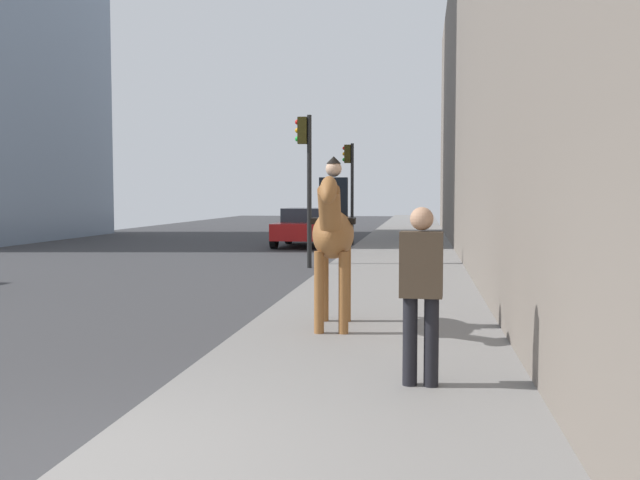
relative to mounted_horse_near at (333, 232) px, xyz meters
name	(u,v)px	position (x,y,z in m)	size (l,w,h in m)	color
mounted_horse_near	(333,232)	(0.00, 0.00, 0.00)	(2.15, 0.66, 2.34)	brown
pedestrian_greeting	(421,284)	(-2.74, -1.19, -0.34)	(0.28, 0.41, 1.70)	black
car_mid_lane	(306,227)	(16.64, 3.14, -0.69)	(4.21, 2.11, 1.44)	maroon
traffic_light_near_curb	(306,166)	(8.87, 1.84, 1.25)	(0.20, 0.44, 4.03)	black
traffic_light_far_curb	(350,177)	(17.56, 1.57, 1.19)	(0.20, 0.44, 3.92)	black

